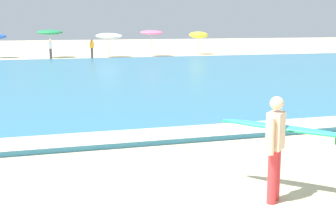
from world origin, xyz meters
TOP-DOWN VIEW (x-y plane):
  - sea at (0.00, 18.54)m, footprint 120.00×28.00m
  - surf_foam at (0.00, 5.14)m, footprint 120.00×1.31m
  - surfer_with_board at (2.27, 0.60)m, footprint 1.81×1.88m
  - beach_umbrella_3 at (1.14, 35.90)m, footprint 2.13×2.16m
  - beach_umbrella_4 at (5.91, 34.76)m, footprint 2.25×2.27m
  - beach_umbrella_5 at (9.67, 34.91)m, footprint 2.00×2.03m
  - beach_umbrella_6 at (14.60, 36.39)m, footprint 1.77×1.81m
  - beachgoer_near_row_left at (4.37, 34.33)m, footprint 0.32×0.20m
  - beachgoer_near_row_mid at (1.03, 34.31)m, footprint 0.32×0.20m

SIDE VIEW (x-z plane):
  - sea at x=0.00m, z-range 0.00..0.14m
  - surf_foam at x=0.00m, z-range 0.14..0.15m
  - beachgoer_near_row_left at x=4.37m, z-range 0.05..1.63m
  - beachgoer_near_row_mid at x=1.03m, z-range 0.05..1.63m
  - surfer_with_board at x=2.27m, z-range 0.16..1.89m
  - beach_umbrella_6 at x=14.60m, z-range 0.72..2.87m
  - beach_umbrella_4 at x=5.91m, z-range 0.75..2.87m
  - beach_umbrella_5 at x=9.67m, z-range 0.90..3.23m
  - beach_umbrella_3 at x=1.14m, z-range 0.92..3.32m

